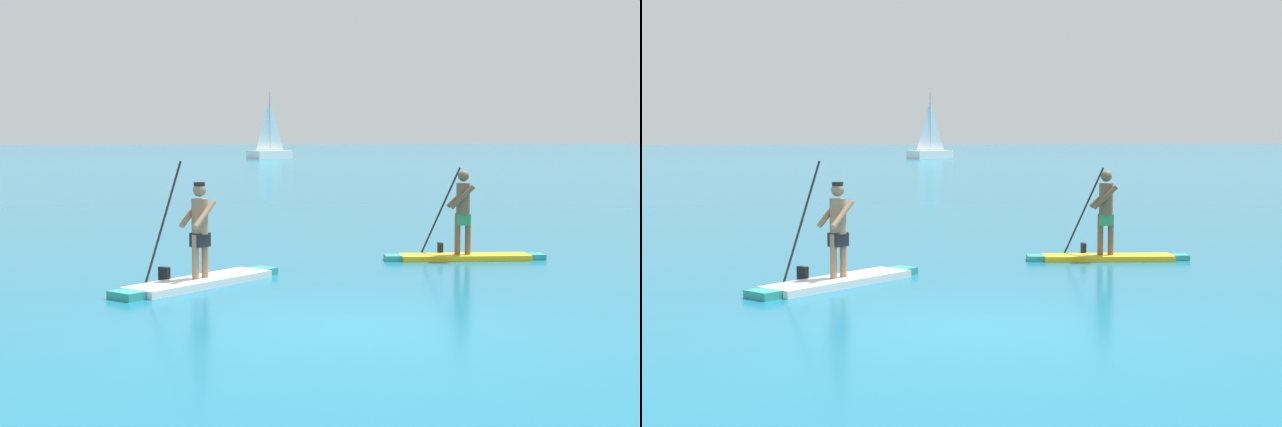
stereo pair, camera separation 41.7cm
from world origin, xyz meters
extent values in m
plane|color=#196B8C|center=(0.00, 0.00, 0.00)|extent=(440.00, 440.00, 0.00)
cube|color=white|center=(-1.21, 3.68, 0.06)|extent=(2.57, 2.15, 0.12)
cube|color=teal|center=(-2.42, 2.79, 0.06)|extent=(0.56, 0.59, 0.12)
cube|color=teal|center=(0.01, 4.57, 0.06)|extent=(0.52, 0.54, 0.12)
cylinder|color=#997051|center=(-1.28, 3.63, 0.47)|extent=(0.11, 0.11, 0.70)
cylinder|color=#997051|center=(-1.11, 3.75, 0.47)|extent=(0.11, 0.11, 0.70)
cube|color=black|center=(-1.20, 3.69, 0.73)|extent=(0.34, 0.33, 0.22)
cylinder|color=#997051|center=(-1.20, 3.69, 1.10)|extent=(0.26, 0.26, 0.56)
sphere|color=#997051|center=(-1.20, 3.69, 1.52)|extent=(0.21, 0.21, 0.21)
cylinder|color=black|center=(-1.20, 3.69, 1.61)|extent=(0.18, 0.18, 0.06)
cylinder|color=#997051|center=(-1.15, 3.54, 1.14)|extent=(0.43, 0.38, 0.46)
cylinder|color=#997051|center=(-1.33, 3.78, 1.14)|extent=(0.43, 0.38, 0.46)
cylinder|color=black|center=(-1.75, 3.85, 1.03)|extent=(0.66, 0.51, 1.88)
cube|color=black|center=(-1.75, 3.85, 0.14)|extent=(0.18, 0.21, 0.32)
cube|color=yellow|center=(4.14, 5.29, 0.05)|extent=(2.53, 1.12, 0.10)
cube|color=teal|center=(2.79, 5.60, 0.05)|extent=(0.39, 0.47, 0.10)
cube|color=teal|center=(5.49, 4.99, 0.05)|extent=(0.38, 0.42, 0.10)
cylinder|color=brown|center=(4.00, 5.33, 0.48)|extent=(0.11, 0.11, 0.76)
cylinder|color=brown|center=(4.19, 5.28, 0.48)|extent=(0.11, 0.11, 0.76)
cube|color=#338C4C|center=(4.09, 5.30, 0.77)|extent=(0.30, 0.27, 0.22)
cylinder|color=brown|center=(4.09, 5.30, 1.17)|extent=(0.26, 0.26, 0.60)
sphere|color=brown|center=(4.09, 5.30, 1.60)|extent=(0.21, 0.21, 0.21)
cylinder|color=brown|center=(4.01, 5.17, 1.21)|extent=(0.48, 0.19, 0.48)
cylinder|color=brown|center=(4.08, 5.46, 1.21)|extent=(0.48, 0.19, 0.48)
cylinder|color=black|center=(3.84, 5.77, 0.92)|extent=(0.75, 0.20, 1.67)
cube|color=black|center=(3.84, 5.77, 0.12)|extent=(0.12, 0.21, 0.32)
cube|color=white|center=(18.19, 80.38, 0.41)|extent=(5.48, 5.01, 0.83)
cylinder|color=#B2B2B7|center=(18.19, 80.38, 3.76)|extent=(0.12, 0.12, 5.86)
pyramid|color=white|center=(18.19, 80.38, 3.46)|extent=(2.33, 1.31, 5.07)
camera|label=1|loc=(-3.46, -10.61, 2.37)|focal=51.54mm
camera|label=2|loc=(-3.06, -10.72, 2.37)|focal=51.54mm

